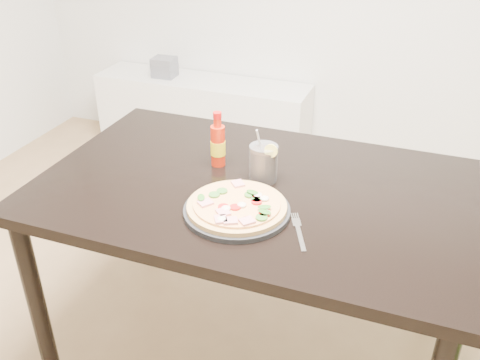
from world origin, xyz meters
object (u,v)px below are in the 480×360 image
(hot_sauce_bottle, at_px, (218,144))
(fork, at_px, (298,230))
(pizza, at_px, (237,206))
(media_console, at_px, (203,116))
(cola_cup, at_px, (263,164))
(dining_table, at_px, (253,206))
(plate, at_px, (237,211))

(hot_sauce_bottle, bearing_deg, fork, -38.71)
(pizza, relative_size, media_console, 0.21)
(hot_sauce_bottle, relative_size, fork, 1.09)
(pizza, xyz_separation_m, cola_cup, (0.01, 0.22, 0.03))
(pizza, xyz_separation_m, media_console, (-0.91, 1.73, -0.53))
(fork, relative_size, media_console, 0.13)
(dining_table, bearing_deg, cola_cup, 64.89)
(hot_sauce_bottle, bearing_deg, media_console, 116.62)
(pizza, distance_m, hot_sauce_bottle, 0.33)
(pizza, distance_m, fork, 0.20)
(pizza, distance_m, cola_cup, 0.23)
(dining_table, relative_size, cola_cup, 7.62)
(dining_table, distance_m, media_console, 1.84)
(plate, height_order, media_console, plate)
(fork, height_order, media_console, fork)
(pizza, bearing_deg, plate, 132.88)
(plate, relative_size, pizza, 1.07)
(hot_sauce_bottle, bearing_deg, pizza, -57.29)
(plate, height_order, fork, plate)
(dining_table, xyz_separation_m, plate, (0.01, -0.18, 0.09))
(fork, bearing_deg, hot_sauce_bottle, 117.78)
(dining_table, relative_size, media_console, 1.00)
(plate, relative_size, hot_sauce_bottle, 1.64)
(dining_table, height_order, cola_cup, cola_cup)
(plate, height_order, pizza, pizza)
(dining_table, height_order, fork, fork)
(dining_table, xyz_separation_m, fork, (0.21, -0.21, 0.09))
(plate, xyz_separation_m, fork, (0.20, -0.03, -0.01))
(plate, xyz_separation_m, pizza, (0.00, -0.00, 0.02))
(cola_cup, height_order, fork, cola_cup)
(pizza, relative_size, hot_sauce_bottle, 1.53)
(dining_table, xyz_separation_m, cola_cup, (0.02, 0.04, 0.14))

